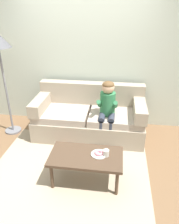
# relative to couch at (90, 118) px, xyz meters

# --- Properties ---
(ground) EXTENTS (10.00, 10.00, 0.00)m
(ground) POSITION_rel_couch_xyz_m (-0.15, -0.84, -0.34)
(ground) COLOR brown
(wall_back) EXTENTS (8.00, 0.10, 2.80)m
(wall_back) POSITION_rel_couch_xyz_m (-0.15, 0.56, 1.06)
(wall_back) COLOR beige
(wall_back) RESTS_ON ground
(area_rug) EXTENTS (2.31, 2.06, 0.01)m
(area_rug) POSITION_rel_couch_xyz_m (-0.15, -1.09, -0.33)
(area_rug) COLOR tan
(area_rug) RESTS_ON ground
(couch) EXTENTS (1.96, 0.90, 0.91)m
(couch) POSITION_rel_couch_xyz_m (0.00, 0.00, 0.00)
(couch) COLOR tan
(couch) RESTS_ON ground
(coffee_table) EXTENTS (0.97, 0.54, 0.43)m
(coffee_table) POSITION_rel_couch_xyz_m (0.13, -1.24, 0.05)
(coffee_table) COLOR #4C3828
(coffee_table) RESTS_ON ground
(person_child) EXTENTS (0.34, 0.58, 1.10)m
(person_child) POSITION_rel_couch_xyz_m (0.33, -0.20, 0.33)
(person_child) COLOR #337A4C
(person_child) RESTS_ON ground
(plate) EXTENTS (0.21, 0.21, 0.01)m
(plate) POSITION_rel_couch_xyz_m (0.29, -1.20, 0.10)
(plate) COLOR white
(plate) RESTS_ON coffee_table
(donut) EXTENTS (0.17, 0.17, 0.04)m
(donut) POSITION_rel_couch_xyz_m (0.29, -1.20, 0.13)
(donut) COLOR pink
(donut) RESTS_ON plate
(mug) EXTENTS (0.08, 0.08, 0.09)m
(mug) POSITION_rel_couch_xyz_m (0.39, -1.21, 0.14)
(mug) COLOR silver
(mug) RESTS_ON coffee_table
(toy_controller) EXTENTS (0.23, 0.09, 0.05)m
(toy_controller) POSITION_rel_couch_xyz_m (-0.37, -0.71, -0.31)
(toy_controller) COLOR red
(toy_controller) RESTS_ON ground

